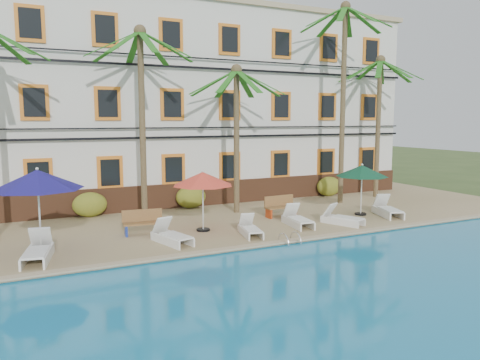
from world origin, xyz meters
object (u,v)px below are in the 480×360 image
lounger_a (38,251)px  lounger_d (297,219)px  palm_b (142,97)px  umbrella_green (362,171)px  bench_right (280,206)px  lounger_f (387,209)px  lounger_b (171,235)px  palm_d (344,79)px  bench_left (143,222)px  umbrella_blue (38,180)px  lounger_e (342,218)px  lounger_c (250,229)px  palm_e (379,106)px  umbrella_red (203,179)px  pool_ladder (290,243)px  palm_c (237,117)px

lounger_a → lounger_d: bearing=2.8°
palm_b → umbrella_green: size_ratio=3.47×
bench_right → lounger_f: bearing=-24.5°
palm_b → bench_right: palm_b is taller
lounger_b → bench_right: size_ratio=1.28×
umbrella_green → lounger_b: (-9.22, -0.94, -1.71)m
palm_d → bench_left: (-10.85, -2.10, -5.84)m
umbrella_blue → lounger_e: (11.41, -0.74, -2.14)m
palm_d → lounger_c: 10.32m
palm_d → lounger_c: size_ratio=5.88×
bench_left → palm_b: bearing=74.3°
palm_d → lounger_a: (-14.61, -3.96, -6.01)m
palm_e → lounger_e: 8.99m
lounger_c → lounger_f: 7.17m
umbrella_red → umbrella_green: umbrella_red is taller
bench_right → pool_ladder: 4.49m
lounger_e → pool_ladder: (-3.49, -1.54, -0.27)m
palm_c → lounger_a: 10.47m
bench_left → umbrella_red: bearing=-12.0°
lounger_b → lounger_c: lounger_b is taller
palm_e → lounger_d: 10.07m
umbrella_blue → lounger_a: 2.21m
palm_d → lounger_f: 6.99m
umbrella_red → lounger_b: 2.71m
palm_d → lounger_b: palm_d is taller
lounger_b → pool_ladder: bearing=-25.0°
umbrella_green → pool_ladder: size_ratio=3.14×
lounger_a → lounger_f: size_ratio=1.00×
lounger_e → umbrella_red: bearing=165.5°
lounger_b → lounger_f: size_ratio=0.94×
palm_c → pool_ladder: palm_c is taller
umbrella_blue → lounger_e: umbrella_blue is taller
lounger_b → umbrella_red: bearing=36.3°
umbrella_red → bench_left: size_ratio=1.53×
palm_e → lounger_c: palm_e is taller
palm_d → umbrella_red: 9.97m
umbrella_green → bench_left: size_ratio=1.51×
lounger_b → lounger_d: 5.43m
palm_c → umbrella_green: (4.81, -2.99, -2.43)m
lounger_e → lounger_f: lounger_f is taller
palm_e → pool_ladder: (-9.53, -6.23, -4.99)m
palm_e → bench_right: palm_e is taller
palm_d → umbrella_green: palm_d is taller
palm_d → bench_right: (-4.54, -1.56, -5.84)m
lounger_c → bench_right: bench_right is taller
lounger_e → lounger_f: (2.90, 0.46, 0.03)m
umbrella_green → lounger_f: (0.92, -0.70, -1.69)m
lounger_a → lounger_e: lounger_a is taller
palm_b → umbrella_green: bearing=-18.5°
bench_left → lounger_c: bearing=-28.6°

